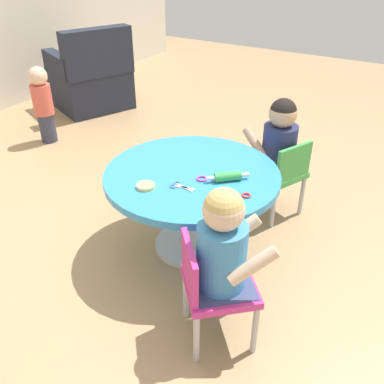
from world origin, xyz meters
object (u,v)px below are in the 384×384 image
child_chair_left (212,286)px  seated_child_left (223,244)px  seated_child_right (279,139)px  rolling_pin (228,176)px  craft_scissors (179,186)px  armchair_dark (91,79)px  craft_table (192,189)px  toddler_standing (43,103)px  child_chair_right (280,173)px

child_chair_left → seated_child_left: size_ratio=1.05×
seated_child_right → rolling_pin: seated_child_right is taller
seated_child_left → craft_scissors: bearing=53.0°
armchair_dark → rolling_pin: size_ratio=5.10×
child_chair_left → rolling_pin: (0.53, 0.21, 0.23)m
child_chair_left → armchair_dark: 3.25m
craft_table → toddler_standing: bearing=72.1°
craft_table → seated_child_right: (0.61, -0.26, 0.13)m
seated_child_right → child_chair_left: bearing=-172.0°
seated_child_left → toddler_standing: seated_child_left is taller
child_chair_left → armchair_dark: (1.99, 2.57, 0.00)m
child_chair_right → rolling_pin: (-0.57, 0.09, 0.23)m
craft_scissors → craft_table: bearing=8.1°
child_chair_left → rolling_pin: rolling_pin is taller
child_chair_left → craft_scissors: size_ratio=3.98×
craft_scissors → rolling_pin: bearing=-45.0°
toddler_standing → rolling_pin: bearing=-105.7°
craft_table → child_chair_left: 0.67m
craft_table → child_chair_right: size_ratio=1.79×
craft_table → child_chair_left: bearing=-140.8°
seated_child_left → seated_child_right: same height
child_chair_left → craft_table: bearing=39.2°
seated_child_right → craft_scissors: 0.81m
child_chair_left → child_chair_right: same height
seated_child_left → rolling_pin: (0.50, 0.24, 0.00)m
child_chair_right → rolling_pin: size_ratio=2.93×
craft_table → child_chair_right: (0.59, -0.30, -0.09)m
craft_table → rolling_pin: bearing=-84.8°
toddler_standing → craft_scissors: bearing=-112.0°
armchair_dark → craft_scissors: armchair_dark is taller
craft_table → craft_scissors: craft_scissors is taller
child_chair_left → rolling_pin: bearing=21.7°
child_chair_left → seated_child_right: size_ratio=1.05×
child_chair_right → armchair_dark: (0.89, 2.45, 0.00)m
seated_child_left → craft_scissors: 0.53m
seated_child_left → child_chair_right: bearing=8.0°
armchair_dark → rolling_pin: armchair_dark is taller
child_chair_right → seated_child_right: bearing=66.3°
seated_child_right → toddler_standing: (0.00, 2.16, -0.17)m
child_chair_right → seated_child_right: (0.02, 0.04, 0.23)m
rolling_pin → armchair_dark: bearing=58.2°
child_chair_right → craft_scissors: bearing=160.1°
craft_table → child_chair_left: child_chair_left is taller
toddler_standing → craft_scissors: (-0.78, -1.92, 0.15)m
child_chair_left → seated_child_right: bearing=8.0°
seated_child_left → toddler_standing: size_ratio=0.76×
craft_scissors → seated_child_right: bearing=-17.1°
child_chair_left → seated_child_left: (0.03, -0.03, 0.23)m
craft_table → craft_scissors: (-0.16, -0.02, 0.11)m
rolling_pin → toddler_standing: bearing=74.3°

